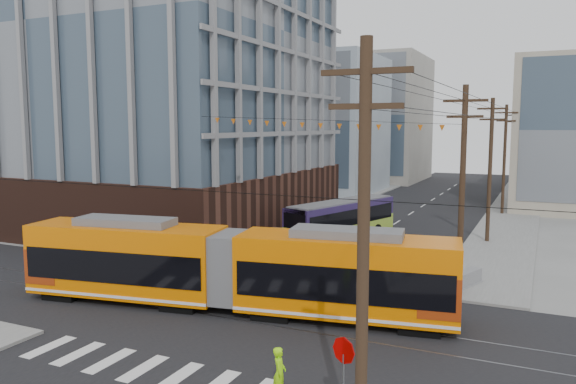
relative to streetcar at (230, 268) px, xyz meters
name	(u,v)px	position (x,y,z in m)	size (l,w,h in m)	color
ground	(206,344)	(1.29, -4.17, -2.06)	(160.00, 160.00, 0.00)	slate
office_building	(139,67)	(-20.71, 18.83, 12.24)	(30.00, 25.00, 28.60)	#381E16
bg_bldg_nw_near	(311,125)	(-15.71, 47.83, 6.94)	(18.00, 16.00, 18.00)	#8C99A5
bg_bldg_nw_far	(374,119)	(-12.71, 67.83, 7.94)	(16.00, 18.00, 20.00)	gray
utility_pole_near	(363,269)	(9.79, -10.17, 3.44)	(0.30, 0.30, 11.00)	black
utility_pole_far	(513,153)	(9.79, 51.83, 3.44)	(0.30, 0.30, 11.00)	black
streetcar	(230,268)	(0.00, 0.00, 0.00)	(21.42, 3.01, 4.13)	#DA6400
city_bus	(342,220)	(-0.78, 18.39, -0.48)	(2.42, 11.18, 3.17)	#271A46
parked_car_silver	(244,248)	(-4.47, 9.29, -1.25)	(1.72, 4.94, 1.63)	#B2B3B5
parked_car_white	(276,236)	(-4.51, 14.26, -1.37)	(1.94, 4.76, 1.38)	silver
parked_car_grey	(307,227)	(-3.82, 18.63, -1.37)	(2.29, 4.96, 1.38)	slate
pedestrian	(279,373)	(6.09, -7.14, -1.17)	(0.65, 0.43, 1.78)	#9DF70A
jersey_barrier	(458,282)	(9.59, 8.08, -1.63)	(0.99, 4.39, 0.88)	#5B5D64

